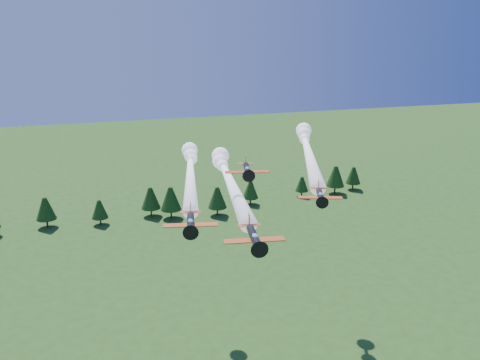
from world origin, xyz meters
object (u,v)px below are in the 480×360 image
object	(u,v)px
plane_left	(190,170)
plane_slot	(247,169)
plane_right	(307,148)
plane_lead	(228,178)

from	to	relation	value
plane_left	plane_slot	bearing A→B (deg)	-66.94
plane_slot	plane_right	bearing A→B (deg)	59.42
plane_right	plane_slot	xyz separation A→B (m)	(-19.34, -20.58, 2.62)
plane_lead	plane_slot	xyz separation A→B (m)	(0.07, -11.49, 4.68)
plane_left	plane_slot	world-z (taller)	plane_slot
plane_lead	plane_slot	world-z (taller)	plane_slot
plane_slot	plane_left	bearing A→B (deg)	114.67
plane_left	plane_right	xyz separation A→B (m)	(24.25, -2.47, 3.47)
plane_lead	plane_left	distance (m)	12.61
plane_lead	plane_left	xyz separation A→B (m)	(-4.84, 11.55, -1.42)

